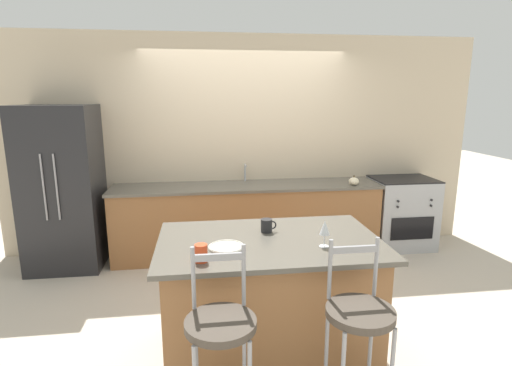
% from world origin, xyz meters
% --- Properties ---
extents(ground_plane, '(18.00, 18.00, 0.00)m').
position_xyz_m(ground_plane, '(0.00, 0.00, 0.00)').
color(ground_plane, beige).
extents(wall_back, '(6.00, 0.07, 2.70)m').
position_xyz_m(wall_back, '(0.00, 0.68, 1.35)').
color(wall_back, beige).
rests_on(wall_back, ground_plane).
extents(back_counter, '(3.26, 0.67, 0.90)m').
position_xyz_m(back_counter, '(0.00, 0.37, 0.45)').
color(back_counter, '#936038').
rests_on(back_counter, ground_plane).
extents(sink_faucet, '(0.02, 0.13, 0.22)m').
position_xyz_m(sink_faucet, '(0.00, 0.57, 1.03)').
color(sink_faucet, '#ADAFB5').
rests_on(sink_faucet, back_counter).
extents(kitchen_island, '(1.62, 1.01, 0.94)m').
position_xyz_m(kitchen_island, '(-0.06, -1.66, 0.47)').
color(kitchen_island, '#936038').
rests_on(kitchen_island, ground_plane).
extents(refrigerator, '(0.80, 0.75, 1.86)m').
position_xyz_m(refrigerator, '(-2.12, 0.30, 0.93)').
color(refrigerator, '#232326').
rests_on(refrigerator, ground_plane).
extents(oven_range, '(0.78, 0.63, 0.92)m').
position_xyz_m(oven_range, '(2.03, 0.36, 0.46)').
color(oven_range, '#ADAFB5').
rests_on(oven_range, ground_plane).
extents(bar_stool_near, '(0.39, 0.39, 1.15)m').
position_xyz_m(bar_stool_near, '(-0.46, -2.42, 0.63)').
color(bar_stool_near, '#99999E').
rests_on(bar_stool_near, ground_plane).
extents(bar_stool_far, '(0.39, 0.39, 1.15)m').
position_xyz_m(bar_stool_far, '(0.34, -2.41, 0.63)').
color(bar_stool_far, '#99999E').
rests_on(bar_stool_far, ground_plane).
extents(dinner_plate, '(0.25, 0.25, 0.02)m').
position_xyz_m(dinner_plate, '(-0.38, -1.78, 0.94)').
color(dinner_plate, beige).
rests_on(dinner_plate, kitchen_island).
extents(wine_glass, '(0.07, 0.07, 0.19)m').
position_xyz_m(wine_glass, '(0.29, -1.85, 1.07)').
color(wine_glass, white).
rests_on(wine_glass, kitchen_island).
extents(coffee_mug, '(0.12, 0.09, 0.10)m').
position_xyz_m(coffee_mug, '(-0.05, -1.49, 0.99)').
color(coffee_mug, '#232326').
rests_on(coffee_mug, kitchen_island).
extents(tumbler_cup, '(0.08, 0.08, 0.11)m').
position_xyz_m(tumbler_cup, '(-0.55, -1.99, 0.99)').
color(tumbler_cup, red).
rests_on(tumbler_cup, kitchen_island).
extents(pumpkin_decoration, '(0.12, 0.12, 0.12)m').
position_xyz_m(pumpkin_decoration, '(1.28, 0.16, 0.94)').
color(pumpkin_decoration, beige).
rests_on(pumpkin_decoration, back_counter).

